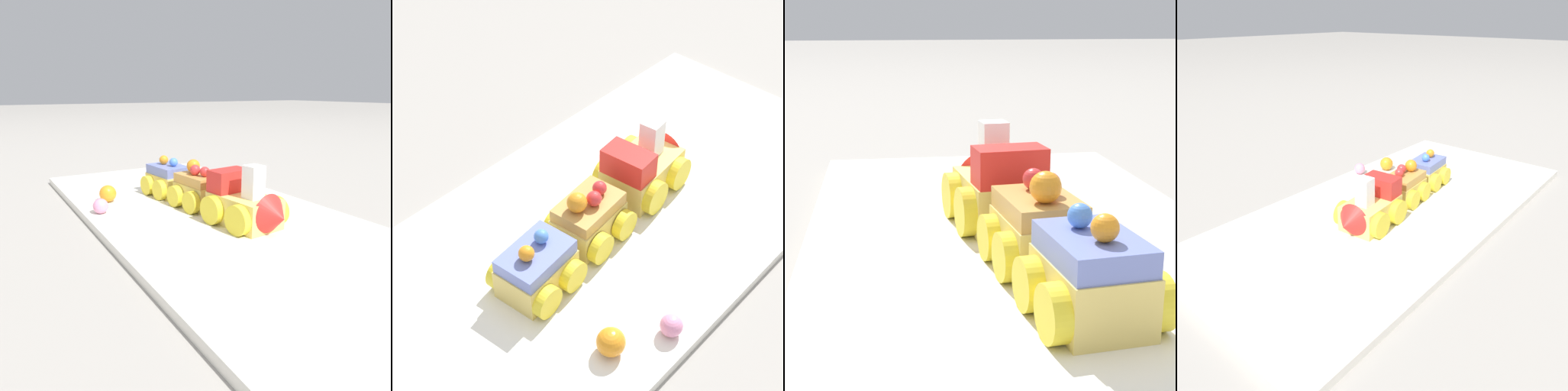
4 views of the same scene
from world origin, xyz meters
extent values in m
plane|color=gray|center=(0.00, 0.00, 0.00)|extent=(10.00, 10.00, 0.00)
cube|color=white|center=(0.00, 0.00, 0.01)|extent=(0.69, 0.33, 0.01)
cube|color=#EACC66|center=(0.07, 0.01, 0.03)|extent=(0.10, 0.07, 0.04)
cube|color=red|center=(0.04, 0.01, 0.07)|extent=(0.04, 0.06, 0.03)
cone|color=red|center=(0.13, 0.01, 0.04)|extent=(0.03, 0.05, 0.05)
cube|color=white|center=(0.09, 0.01, 0.06)|extent=(0.02, 0.02, 0.02)
cube|color=white|center=(0.09, 0.01, 0.08)|extent=(0.02, 0.02, 0.02)
cylinder|color=yellow|center=(0.10, -0.02, 0.03)|extent=(0.04, 0.01, 0.04)
cylinder|color=yellow|center=(0.10, 0.05, 0.03)|extent=(0.04, 0.01, 0.04)
cylinder|color=yellow|center=(0.05, -0.03, 0.03)|extent=(0.04, 0.01, 0.04)
cylinder|color=yellow|center=(0.05, 0.04, 0.03)|extent=(0.04, 0.01, 0.04)
cube|color=#EACC66|center=(-0.03, 0.00, 0.03)|extent=(0.08, 0.06, 0.04)
cube|color=#CC9347|center=(-0.03, 0.00, 0.05)|extent=(0.07, 0.05, 0.01)
sphere|color=orange|center=(-0.04, 0.00, 0.07)|extent=(0.02, 0.02, 0.02)
sphere|color=red|center=(-0.02, -0.01, 0.07)|extent=(0.02, 0.02, 0.02)
sphere|color=red|center=(-0.01, 0.00, 0.07)|extent=(0.02, 0.02, 0.01)
cylinder|color=yellow|center=(0.00, -0.03, 0.03)|extent=(0.03, 0.01, 0.03)
cylinder|color=yellow|center=(-0.01, 0.03, 0.03)|extent=(0.03, 0.01, 0.03)
cylinder|color=yellow|center=(-0.04, -0.03, 0.03)|extent=(0.03, 0.01, 0.03)
cylinder|color=yellow|center=(-0.05, 0.03, 0.03)|extent=(0.03, 0.01, 0.03)
cube|color=#EACC66|center=(-0.11, -0.01, 0.03)|extent=(0.08, 0.06, 0.04)
cube|color=#6B7AC6|center=(-0.11, -0.01, 0.05)|extent=(0.07, 0.05, 0.01)
sphere|color=orange|center=(-0.12, -0.01, 0.07)|extent=(0.02, 0.02, 0.02)
sphere|color=#4C84E0|center=(-0.10, -0.01, 0.07)|extent=(0.02, 0.02, 0.01)
cylinder|color=yellow|center=(-0.09, -0.04, 0.03)|extent=(0.03, 0.01, 0.03)
cylinder|color=yellow|center=(-0.09, 0.02, 0.03)|extent=(0.03, 0.01, 0.03)
cylinder|color=yellow|center=(-0.13, -0.04, 0.03)|extent=(0.03, 0.01, 0.03)
cylinder|color=yellow|center=(-0.13, 0.02, 0.03)|extent=(0.03, 0.01, 0.03)
sphere|color=orange|center=(-0.12, -0.11, 0.03)|extent=(0.03, 0.03, 0.03)
sphere|color=pink|center=(-0.07, -0.14, 0.02)|extent=(0.02, 0.02, 0.02)
camera|label=1|loc=(0.45, -0.28, 0.18)|focal=35.00mm
camera|label=2|loc=(-0.38, -0.33, 0.51)|focal=60.00mm
camera|label=3|loc=(-0.43, 0.10, 0.17)|focal=60.00mm
camera|label=4|loc=(0.47, 0.34, 0.31)|focal=35.00mm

